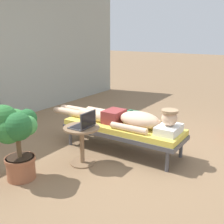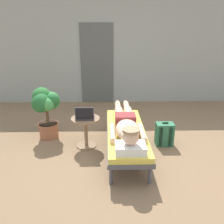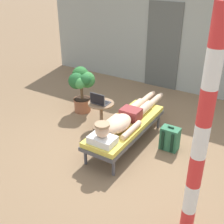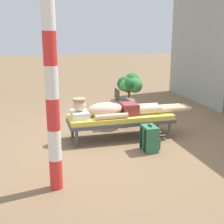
{
  "view_description": "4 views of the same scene",
  "coord_description": "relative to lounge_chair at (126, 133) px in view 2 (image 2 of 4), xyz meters",
  "views": [
    {
      "loc": [
        -3.39,
        -1.83,
        1.72
      ],
      "look_at": [
        -0.28,
        0.2,
        0.66
      ],
      "focal_mm": 44.85,
      "sensor_mm": 36.0,
      "label": 1
    },
    {
      "loc": [
        -0.33,
        -3.24,
        1.98
      ],
      "look_at": [
        -0.25,
        0.46,
        0.61
      ],
      "focal_mm": 37.69,
      "sensor_mm": 36.0,
      "label": 2
    },
    {
      "loc": [
        1.97,
        -3.48,
        2.79
      ],
      "look_at": [
        -0.22,
        0.03,
        0.63
      ],
      "focal_mm": 45.9,
      "sensor_mm": 36.0,
      "label": 3
    },
    {
      "loc": [
        4.83,
        -1.3,
        1.81
      ],
      "look_at": [
        0.03,
        -0.0,
        0.49
      ],
      "focal_mm": 48.89,
      "sensor_mm": 36.0,
      "label": 4
    }
  ],
  "objects": [
    {
      "name": "ground_plane",
      "position": [
        0.03,
        -0.17,
        -0.35
      ],
      "size": [
        40.0,
        40.0,
        0.0
      ],
      "primitive_type": "plane",
      "color": "#846647"
    },
    {
      "name": "potted_plant",
      "position": [
        -1.41,
        0.62,
        0.26
      ],
      "size": [
        0.51,
        0.53,
        0.93
      ],
      "color": "#9E5B3D",
      "rests_on": "ground"
    },
    {
      "name": "house_door_panel",
      "position": [
        -0.55,
        2.73,
        0.67
      ],
      "size": [
        0.84,
        0.03,
        2.04
      ],
      "primitive_type": "cube",
      "color": "#545651",
      "rests_on": "ground"
    },
    {
      "name": "laptop",
      "position": [
        -0.66,
        0.19,
        0.24
      ],
      "size": [
        0.31,
        0.24,
        0.23
      ],
      "color": "#4C4C51",
      "rests_on": "side_table"
    },
    {
      "name": "person_reclining",
      "position": [
        0.0,
        -0.04,
        0.17
      ],
      "size": [
        0.53,
        2.17,
        0.33
      ],
      "color": "white",
      "rests_on": "lounge_chair"
    },
    {
      "name": "lounge_chair",
      "position": [
        0.0,
        0.0,
        0.0
      ],
      "size": [
        0.61,
        1.83,
        0.42
      ],
      "color": "#4C4C51",
      "rests_on": "ground"
    },
    {
      "name": "side_table",
      "position": [
        -0.66,
        0.24,
        0.01
      ],
      "size": [
        0.48,
        0.48,
        0.52
      ],
      "color": "#8C6B4C",
      "rests_on": "ground"
    },
    {
      "name": "house_wall_back",
      "position": [
        0.0,
        2.84,
        1.0
      ],
      "size": [
        7.6,
        0.2,
        2.7
      ],
      "primitive_type": "cube",
      "color": "#999E93",
      "rests_on": "ground"
    },
    {
      "name": "backpack",
      "position": [
        0.69,
        0.27,
        -0.15
      ],
      "size": [
        0.3,
        0.26,
        0.42
      ],
      "color": "#33724C",
      "rests_on": "ground"
    }
  ]
}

